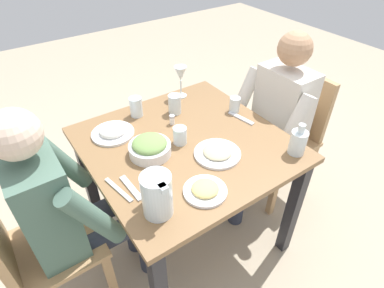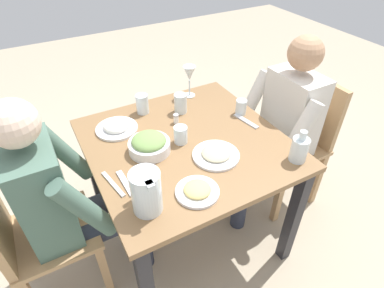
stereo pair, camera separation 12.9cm
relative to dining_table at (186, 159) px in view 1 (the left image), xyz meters
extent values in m
plane|color=tan|center=(0.00, 0.00, -0.63)|extent=(8.00, 8.00, 0.00)
cube|color=olive|center=(0.00, 0.00, 0.10)|extent=(0.96, 0.96, 0.03)
cube|color=#232328|center=(-0.43, -0.43, -0.27)|extent=(0.06, 0.06, 0.72)
cube|color=#232328|center=(0.43, -0.43, -0.27)|extent=(0.06, 0.06, 0.72)
cube|color=#232328|center=(0.43, 0.43, -0.27)|extent=(0.06, 0.06, 0.72)
cube|color=tan|center=(-0.19, -0.90, -0.41)|extent=(0.04, 0.04, 0.44)
cube|color=tan|center=(0.15, -0.90, -0.41)|extent=(0.04, 0.04, 0.44)
cube|color=tan|center=(-0.19, -0.56, -0.41)|extent=(0.04, 0.04, 0.44)
cube|color=tan|center=(0.15, -0.56, -0.41)|extent=(0.04, 0.04, 0.44)
cube|color=tan|center=(-0.02, -0.73, -0.18)|extent=(0.40, 0.40, 0.03)
cube|color=tan|center=(-0.02, -0.91, 0.04)|extent=(0.38, 0.04, 0.42)
cube|color=tan|center=(0.18, 0.90, -0.41)|extent=(0.04, 0.04, 0.44)
cube|color=tan|center=(0.18, 0.56, -0.41)|extent=(0.04, 0.04, 0.44)
cube|color=tan|center=(-0.16, 0.56, -0.41)|extent=(0.04, 0.04, 0.44)
cube|color=tan|center=(0.01, 0.73, -0.18)|extent=(0.40, 0.40, 0.03)
cube|color=silver|center=(-0.02, -0.70, 0.08)|extent=(0.32, 0.20, 0.50)
sphere|color=tan|center=(-0.02, -0.70, 0.45)|extent=(0.19, 0.19, 0.19)
cylinder|color=#2D3342|center=(-0.10, -0.51, -0.20)|extent=(0.11, 0.38, 0.11)
cylinder|color=#2D3342|center=(-0.10, -0.32, -0.40)|extent=(0.10, 0.10, 0.46)
cylinder|color=silver|center=(-0.22, -0.56, 0.11)|extent=(0.08, 0.23, 0.37)
cylinder|color=#2D3342|center=(0.07, -0.51, -0.20)|extent=(0.11, 0.38, 0.11)
cylinder|color=#2D3342|center=(0.07, -0.32, -0.40)|extent=(0.10, 0.10, 0.46)
cylinder|color=silver|center=(0.18, -0.56, 0.11)|extent=(0.08, 0.23, 0.37)
cube|color=#4C6B5B|center=(0.01, 0.70, 0.08)|extent=(0.32, 0.20, 0.50)
sphere|color=beige|center=(0.01, 0.70, 0.45)|extent=(0.19, 0.19, 0.19)
cylinder|color=#2D3342|center=(0.10, 0.51, -0.20)|extent=(0.11, 0.38, 0.11)
cylinder|color=#2D3342|center=(0.10, 0.32, -0.40)|extent=(0.10, 0.10, 0.46)
cylinder|color=#4C6B5B|center=(0.21, 0.56, 0.11)|extent=(0.08, 0.23, 0.37)
cylinder|color=#2D3342|center=(-0.07, 0.51, -0.20)|extent=(0.11, 0.38, 0.11)
cylinder|color=#2D3342|center=(-0.07, 0.32, -0.40)|extent=(0.10, 0.10, 0.46)
cylinder|color=#4C6B5B|center=(-0.19, 0.56, 0.11)|extent=(0.08, 0.23, 0.37)
cylinder|color=silver|center=(-0.31, 0.34, 0.21)|extent=(0.12, 0.12, 0.19)
cube|color=silver|center=(-0.24, 0.34, 0.22)|extent=(0.02, 0.02, 0.11)
cube|color=silver|center=(-0.37, 0.34, 0.29)|extent=(0.04, 0.03, 0.02)
cylinder|color=white|center=(0.02, 0.19, 0.14)|extent=(0.20, 0.20, 0.05)
ellipsoid|color=#759951|center=(0.02, 0.19, 0.18)|extent=(0.17, 0.17, 0.06)
cylinder|color=white|center=(0.27, 0.28, 0.12)|extent=(0.22, 0.22, 0.01)
ellipsoid|color=white|center=(0.27, 0.28, 0.14)|extent=(0.14, 0.14, 0.05)
cylinder|color=white|center=(-0.33, 0.13, 0.12)|extent=(0.19, 0.19, 0.01)
ellipsoid|color=#E0C670|center=(-0.33, 0.13, 0.14)|extent=(0.12, 0.12, 0.04)
cylinder|color=white|center=(-0.17, -0.07, 0.12)|extent=(0.23, 0.23, 0.01)
ellipsoid|color=#B7AD89|center=(-0.17, -0.07, 0.14)|extent=(0.14, 0.14, 0.03)
cylinder|color=silver|center=(0.36, 0.09, 0.17)|extent=(0.07, 0.07, 0.11)
cylinder|color=silver|center=(0.26, -0.10, 0.17)|extent=(0.07, 0.07, 0.11)
cylinder|color=silver|center=(0.08, -0.39, 0.16)|extent=(0.06, 0.06, 0.09)
cylinder|color=silver|center=(0.01, 0.03, 0.16)|extent=(0.07, 0.07, 0.09)
cylinder|color=silver|center=(0.40, -0.24, 0.12)|extent=(0.07, 0.07, 0.01)
cylinder|color=silver|center=(0.40, -0.24, 0.17)|extent=(0.01, 0.01, 0.10)
cone|color=silver|center=(0.40, -0.24, 0.27)|extent=(0.08, 0.08, 0.09)
cylinder|color=silver|center=(-0.37, -0.39, 0.18)|extent=(0.08, 0.08, 0.12)
cylinder|color=gold|center=(-0.37, -0.39, 0.15)|extent=(0.07, 0.07, 0.07)
cylinder|color=silver|center=(-0.37, -0.39, 0.26)|extent=(0.03, 0.03, 0.04)
cylinder|color=white|center=(0.18, -0.03, 0.14)|extent=(0.03, 0.03, 0.04)
cylinder|color=#B2B2B7|center=(0.18, -0.03, 0.16)|extent=(0.03, 0.03, 0.01)
cube|color=silver|center=(-0.14, 0.37, 0.12)|extent=(0.17, 0.03, 0.01)
cube|color=silver|center=(-0.12, 0.42, 0.12)|extent=(0.19, 0.05, 0.01)
cube|color=silver|center=(0.00, -0.37, 0.12)|extent=(0.17, 0.05, 0.01)
camera|label=1|loc=(-1.06, 0.70, 1.11)|focal=29.64mm
camera|label=2|loc=(-1.13, 0.59, 1.11)|focal=29.64mm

